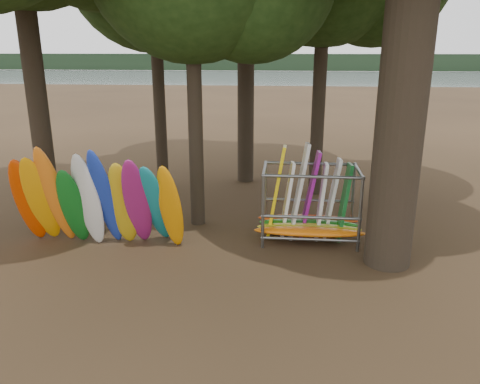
{
  "coord_description": "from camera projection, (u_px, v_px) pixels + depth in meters",
  "views": [
    {
      "loc": [
        1.49,
        -11.37,
        5.39
      ],
      "look_at": [
        0.28,
        1.5,
        1.4
      ],
      "focal_mm": 35.0,
      "sensor_mm": 36.0,
      "label": 1
    }
  ],
  "objects": [
    {
      "name": "storage_rack",
      "position": [
        310.0,
        207.0,
        13.51
      ],
      "size": [
        3.17,
        1.57,
        2.85
      ],
      "color": "slate",
      "rests_on": "ground"
    },
    {
      "name": "kayak_row",
      "position": [
        96.0,
        202.0,
        12.81
      ],
      "size": [
        4.89,
        2.0,
        3.17
      ],
      "color": "#DD3B03",
      "rests_on": "ground"
    },
    {
      "name": "lake",
      "position": [
        275.0,
        86.0,
        69.62
      ],
      "size": [
        160.0,
        160.0,
        0.0
      ],
      "primitive_type": "plane",
      "color": "gray",
      "rests_on": "ground"
    },
    {
      "name": "far_shore",
      "position": [
        280.0,
        62.0,
        116.6
      ],
      "size": [
        160.0,
        4.0,
        4.0
      ],
      "primitive_type": "cube",
      "color": "black",
      "rests_on": "ground"
    },
    {
      "name": "ground",
      "position": [
        225.0,
        258.0,
        12.54
      ],
      "size": [
        120.0,
        120.0,
        0.0
      ],
      "primitive_type": "plane",
      "color": "#47331E",
      "rests_on": "ground"
    }
  ]
}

